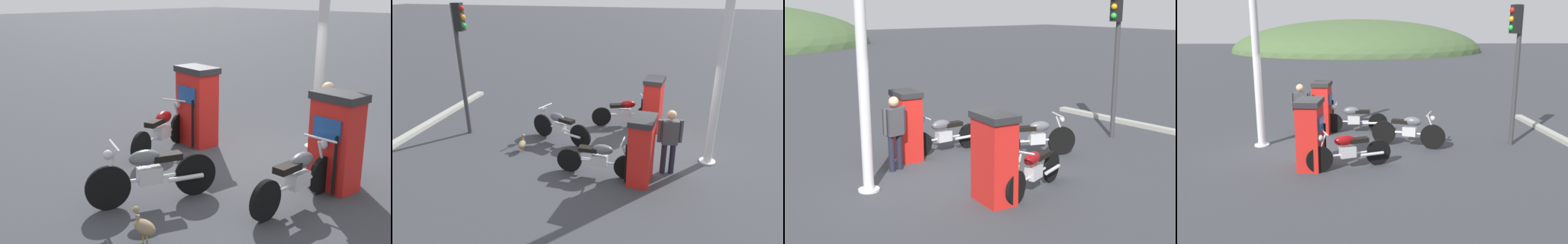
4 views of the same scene
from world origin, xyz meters
The scene contains 11 objects.
ground_plane centered at (0.00, 0.00, 0.00)m, with size 120.00×120.00×0.00m, color #383A3F.
fuel_pump_near centered at (0.08, -1.58, 0.81)m, with size 0.65×0.91×1.60m.
fuel_pump_far centered at (0.08, 1.58, 0.79)m, with size 0.62×0.83×1.56m.
motorcycle_near_pump centered at (0.94, -1.67, 0.46)m, with size 1.92×0.85×0.94m.
motorcycle_far_pump centered at (1.04, 1.55, 0.44)m, with size 1.96×0.56×0.93m.
motorcycle_extra centered at (2.52, 0.01, 0.48)m, with size 1.91×0.87×0.97m.
attendant_person centered at (-0.50, 1.03, 0.90)m, with size 0.58×0.27×1.57m.
wandering_duck centered at (3.30, 0.86, 0.21)m, with size 0.21×0.43×0.43m.
roadside_traffic_light centered at (5.27, 0.13, 2.54)m, with size 0.39×0.27×3.72m.
canopy_support_pole centered at (-1.47, 0.24, 2.30)m, with size 0.40×0.40×4.74m.
road_edge_kerb centered at (6.93, 0.00, 0.06)m, with size 0.54×6.76×0.12m.
Camera 3 is at (-5.12, -8.21, 3.39)m, focal length 46.71 mm.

